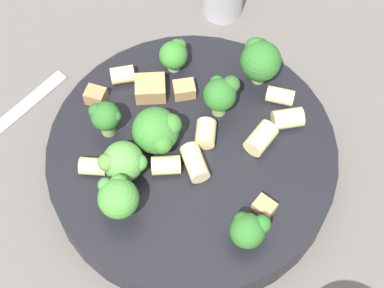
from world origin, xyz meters
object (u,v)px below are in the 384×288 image
object	(u,v)px
broccoli_floret_3	(221,94)
broccoli_floret_5	(261,59)
rigatoni_4	(280,96)
chicken_chunk_2	(96,96)
broccoli_floret_2	(174,54)
chicken_chunk_1	(184,89)
broccoli_floret_6	(123,162)
rigatoni_2	(93,166)
broccoli_floret_0	(105,117)
rigatoni_3	(288,119)
chicken_chunk_0	(265,207)
rigatoni_6	(261,138)
rigatoni_1	(122,75)
pasta_bowl	(192,158)
rigatoni_5	(206,133)
chicken_chunk_3	(150,88)
broccoli_floret_4	(157,130)
broccoli_floret_1	(249,229)
rigatoni_0	(166,165)
rigatoni_7	(195,163)
broccoli_floret_7	(118,197)

from	to	relation	value
broccoli_floret_3	broccoli_floret_5	world-z (taller)	broccoli_floret_5
rigatoni_4	chicken_chunk_2	bearing A→B (deg)	-66.81
broccoli_floret_2	chicken_chunk_1	xyz separation A→B (m)	(0.02, 0.02, -0.01)
broccoli_floret_6	rigatoni_2	size ratio (longest dim) A/B	1.73
chicken_chunk_2	broccoli_floret_0	bearing A→B (deg)	43.61
broccoli_floret_3	rigatoni_3	world-z (taller)	broccoli_floret_3
rigatoni_3	chicken_chunk_0	world-z (taller)	rigatoni_3
broccoli_floret_3	broccoli_floret_5	distance (m)	0.05
rigatoni_6	rigatoni_1	bearing A→B (deg)	-95.80
pasta_bowl	rigatoni_6	xyz separation A→B (m)	(-0.03, 0.05, 0.02)
rigatoni_1	rigatoni_5	distance (m)	0.09
chicken_chunk_1	chicken_chunk_3	bearing A→B (deg)	-66.74
rigatoni_2	chicken_chunk_1	distance (m)	0.10
broccoli_floret_4	rigatoni_5	bearing A→B (deg)	121.02
pasta_bowl	chicken_chunk_3	distance (m)	0.07
broccoli_floret_1	chicken_chunk_2	bearing A→B (deg)	-112.37
broccoli_floret_0	rigatoni_0	size ratio (longest dim) A/B	1.54
rigatoni_1	rigatoni_2	distance (m)	0.09
broccoli_floret_0	rigatoni_2	distance (m)	0.04
rigatoni_5	chicken_chunk_3	world-z (taller)	same
broccoli_floret_3	broccoli_floret_4	size ratio (longest dim) A/B	0.95
rigatoni_7	rigatoni_3	bearing A→B (deg)	141.21
rigatoni_7	chicken_chunk_1	bearing A→B (deg)	-149.76
chicken_chunk_0	pasta_bowl	bearing A→B (deg)	-110.21
broccoli_floret_1	broccoli_floret_6	bearing A→B (deg)	-96.87
broccoli_floret_5	pasta_bowl	bearing A→B (deg)	-15.27
broccoli_floret_0	rigatoni_7	bearing A→B (deg)	88.07
rigatoni_1	rigatoni_4	bearing A→B (deg)	104.05
rigatoni_2	chicken_chunk_0	bearing A→B (deg)	98.92
broccoli_floret_5	chicken_chunk_0	world-z (taller)	broccoli_floret_5
pasta_bowl	rigatoni_5	distance (m)	0.03
pasta_bowl	rigatoni_4	distance (m)	0.09
broccoli_floret_0	broccoli_floret_6	xyz separation A→B (m)	(0.03, 0.03, -0.00)
broccoli_floret_7	rigatoni_3	bearing A→B (deg)	143.84
broccoli_floret_3	broccoli_floret_6	bearing A→B (deg)	-28.44
broccoli_floret_2	chicken_chunk_2	distance (m)	0.08
chicken_chunk_0	rigatoni_2	bearing A→B (deg)	-81.08
broccoli_floret_4	chicken_chunk_3	xyz separation A→B (m)	(-0.04, -0.03, -0.01)
rigatoni_1	rigatoni_6	size ratio (longest dim) A/B	0.76
broccoli_floret_5	rigatoni_6	xyz separation A→B (m)	(0.06, 0.02, -0.02)
pasta_bowl	rigatoni_3	size ratio (longest dim) A/B	9.59
chicken_chunk_1	chicken_chunk_0	bearing A→B (deg)	53.15
pasta_bowl	broccoli_floret_1	bearing A→B (deg)	51.59
broccoli_floret_6	broccoli_floret_4	bearing A→B (deg)	159.96
rigatoni_3	broccoli_floret_5	bearing A→B (deg)	-132.14
broccoli_floret_1	chicken_chunk_3	xyz separation A→B (m)	(-0.09, -0.12, -0.01)
broccoli_floret_4	rigatoni_0	world-z (taller)	broccoli_floret_4
broccoli_floret_0	broccoli_floret_7	size ratio (longest dim) A/B	0.86
chicken_chunk_0	chicken_chunk_3	size ratio (longest dim) A/B	0.63
broccoli_floret_0	broccoli_floret_1	world-z (taller)	broccoli_floret_0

